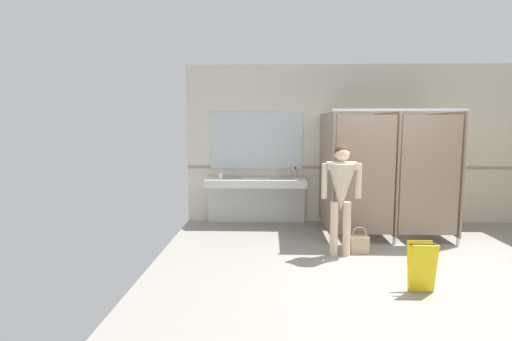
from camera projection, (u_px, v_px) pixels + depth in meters
The scene contains 11 objects.
ground_plane at pixel (409, 274), 4.94m from camera, with size 6.70×5.68×0.10m, color gray.
wall_back at pixel (364, 144), 7.34m from camera, with size 6.70×0.12×2.96m, color beige.
wall_back_tile_band at pixel (364, 167), 7.33m from camera, with size 6.70×0.01×0.06m, color #9E937F.
vanity_counter at pixel (256, 190), 7.24m from camera, with size 1.84×0.55×0.98m.
mirror_panel at pixel (256, 141), 7.33m from camera, with size 1.74×0.02×1.07m, color silver.
bathroom_stalls at pixel (387, 171), 6.37m from camera, with size 2.00×1.49×2.08m.
person_standing at pixel (341, 187), 5.41m from camera, with size 0.56×0.41×1.57m.
handbag at pixel (359, 244), 5.60m from camera, with size 0.26×0.14×0.39m.
soap_dispenser at pixel (295, 173), 7.26m from camera, with size 0.07×0.07×0.20m.
paper_cup at pixel (221, 176), 7.06m from camera, with size 0.07×0.07×0.10m, color white.
wet_floor_sign at pixel (422, 267), 4.27m from camera, with size 0.28×0.19×0.56m.
Camera 1 is at (-1.79, -4.82, 1.82)m, focal length 27.28 mm.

